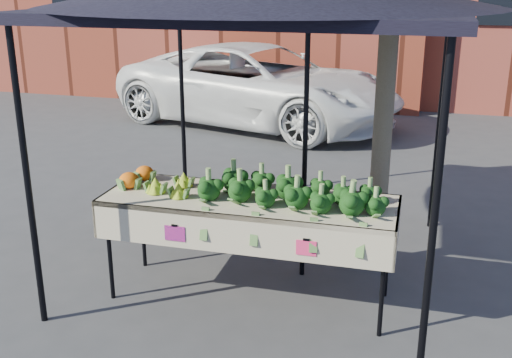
{
  "coord_description": "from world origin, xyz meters",
  "views": [
    {
      "loc": [
        1.3,
        -4.3,
        2.59
      ],
      "look_at": [
        -0.09,
        0.35,
        1.0
      ],
      "focal_mm": 42.81,
      "sensor_mm": 36.0,
      "label": 1
    }
  ],
  "objects": [
    {
      "name": "broccoli_heap",
      "position": [
        0.27,
        0.17,
        1.02
      ],
      "size": [
        1.52,
        0.55,
        0.23
      ],
      "primitive_type": "ellipsoid",
      "color": "black",
      "rests_on": "table"
    },
    {
      "name": "cauliflower_pair",
      "position": [
        -1.12,
        0.21,
        0.98
      ],
      "size": [
        0.21,
        0.41,
        0.16
      ],
      "primitive_type": "ellipsoid",
      "color": "orange",
      "rests_on": "table"
    },
    {
      "name": "canopy",
      "position": [
        -0.1,
        0.77,
        1.37
      ],
      "size": [
        3.16,
        3.16,
        2.74
      ],
      "primitive_type": null,
      "color": "black",
      "rests_on": "ground"
    },
    {
      "name": "ground",
      "position": [
        0.0,
        0.0,
        0.0
      ],
      "size": [
        90.0,
        90.0,
        0.0
      ],
      "primitive_type": "plane",
      "color": "#353538"
    },
    {
      "name": "romanesco_cluster",
      "position": [
        -0.75,
        0.13,
        0.99
      ],
      "size": [
        0.41,
        0.45,
        0.18
      ],
      "primitive_type": "ellipsoid",
      "color": "#A7BA26",
      "rests_on": "table"
    },
    {
      "name": "table",
      "position": [
        -0.09,
        0.15,
        0.45
      ],
      "size": [
        2.42,
        0.86,
        0.9
      ],
      "color": "beige",
      "rests_on": "ground"
    }
  ]
}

